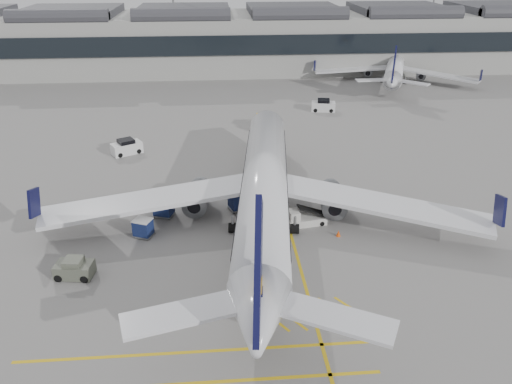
{
  "coord_description": "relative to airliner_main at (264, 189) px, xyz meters",
  "views": [
    {
      "loc": [
        3.92,
        -33.7,
        22.43
      ],
      "look_at": [
        6.97,
        4.15,
        4.0
      ],
      "focal_mm": 35.0,
      "sensor_mm": 36.0,
      "label": 1
    }
  ],
  "objects": [
    {
      "name": "apron_markings",
      "position": [
        2.12,
        3.9,
        -3.36
      ],
      "size": [
        0.25,
        60.0,
        0.01
      ],
      "primitive_type": "cube",
      "color": "gold",
      "rests_on": "ground"
    },
    {
      "name": "service_van_right",
      "position": [
        12.44,
        34.18,
        -2.53
      ],
      "size": [
        3.87,
        2.41,
        1.85
      ],
      "rotation": [
        0.0,
        0.0,
        -0.18
      ],
      "color": "silver",
      "rests_on": "ground"
    },
    {
      "name": "ramp_agent_b",
      "position": [
        -1.54,
        -0.37,
        -2.4
      ],
      "size": [
        1.18,
        1.17,
        1.93
      ],
      "primitive_type": "imported",
      "rotation": [
        0.0,
        0.0,
        3.87
      ],
      "color": "orange",
      "rests_on": "ground"
    },
    {
      "name": "baggage_cart_d",
      "position": [
        -9.23,
        1.83,
        -2.36
      ],
      "size": [
        2.15,
        1.95,
        1.88
      ],
      "rotation": [
        0.0,
        0.0,
        -0.32
      ],
      "color": "gray",
      "rests_on": "ground"
    },
    {
      "name": "airliner_main",
      "position": [
        0.0,
        0.0,
        0.0
      ],
      "size": [
        39.12,
        42.96,
        11.44
      ],
      "rotation": [
        0.0,
        0.0,
        -0.12
      ],
      "color": "silver",
      "rests_on": "ground"
    },
    {
      "name": "safety_cone_engine",
      "position": [
        6.2,
        -3.09,
        -3.08
      ],
      "size": [
        0.4,
        0.4,
        0.56
      ],
      "primitive_type": "cone",
      "color": "#F24C0A",
      "rests_on": "ground"
    },
    {
      "name": "ramp_agent_a",
      "position": [
        -1.53,
        2.26,
        -2.47
      ],
      "size": [
        0.73,
        0.78,
        1.79
      ],
      "primitive_type": "imported",
      "rotation": [
        0.0,
        0.0,
        0.96
      ],
      "color": "#E63B0C",
      "rests_on": "ground"
    },
    {
      "name": "safety_cone_nose",
      "position": [
        0.15,
        15.1,
        -3.09
      ],
      "size": [
        0.39,
        0.39,
        0.54
      ],
      "primitive_type": "cone",
      "color": "#F24C0A",
      "rests_on": "ground"
    },
    {
      "name": "ground",
      "position": [
        -7.88,
        -6.1,
        -3.36
      ],
      "size": [
        220.0,
        220.0,
        0.0
      ],
      "primitive_type": "plane",
      "color": "gray",
      "rests_on": "ground"
    },
    {
      "name": "service_van_left",
      "position": [
        -15.11,
        18.33,
        -2.54
      ],
      "size": [
        3.97,
        3.31,
        1.83
      ],
      "rotation": [
        0.0,
        0.0,
        0.52
      ],
      "color": "silver",
      "rests_on": "ground"
    },
    {
      "name": "baggage_cart_c",
      "position": [
        -10.69,
        -1.76,
        -2.47
      ],
      "size": [
        1.95,
        1.8,
        1.66
      ],
      "rotation": [
        0.0,
        0.0,
        -0.4
      ],
      "color": "gray",
      "rests_on": "ground"
    },
    {
      "name": "baggage_cart_a",
      "position": [
        -2.19,
        2.62,
        -2.31
      ],
      "size": [
        2.29,
        2.1,
        1.97
      ],
      "rotation": [
        0.0,
        0.0,
        0.36
      ],
      "color": "gray",
      "rests_on": "ground"
    },
    {
      "name": "airliner_far",
      "position": [
        29.72,
        52.32,
        -0.77
      ],
      "size": [
        28.55,
        31.61,
        8.83
      ],
      "rotation": [
        0.0,
        0.0,
        -0.36
      ],
      "color": "silver",
      "rests_on": "ground"
    },
    {
      "name": "baggage_cart_b",
      "position": [
        -6.04,
        4.46,
        -2.43
      ],
      "size": [
        1.79,
        1.53,
        1.73
      ],
      "rotation": [
        0.0,
        0.0,
        0.11
      ],
      "color": "gray",
      "rests_on": "ground"
    },
    {
      "name": "pushback_tug",
      "position": [
        -15.18,
        -7.33,
        -2.67
      ],
      "size": [
        2.96,
        2.05,
        1.55
      ],
      "rotation": [
        0.0,
        0.0,
        -0.14
      ],
      "color": "#575B4D",
      "rests_on": "ground"
    },
    {
      "name": "service_van_mid",
      "position": [
        2.53,
        26.36,
        -2.48
      ],
      "size": [
        3.03,
        4.25,
        1.97
      ],
      "rotation": [
        0.0,
        0.0,
        1.25
      ],
      "color": "silver",
      "rests_on": "ground"
    },
    {
      "name": "terminal",
      "position": [
        -7.88,
        65.83,
        2.78
      ],
      "size": [
        200.0,
        20.45,
        12.4
      ],
      "color": "#9E9E99",
      "rests_on": "ground"
    },
    {
      "name": "belt_loader",
      "position": [
        3.54,
        -0.75,
        -2.81
      ],
      "size": [
        4.71,
        2.1,
        1.87
      ],
      "rotation": [
        0.0,
        0.0,
        0.17
      ],
      "color": "silver",
      "rests_on": "ground"
    }
  ]
}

